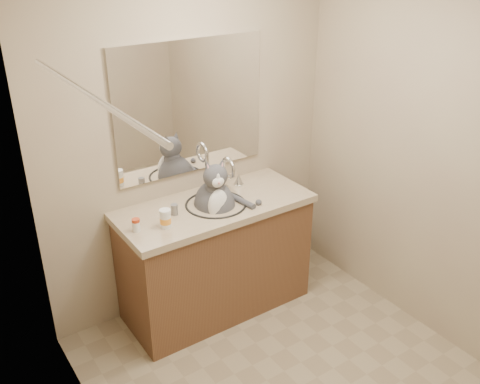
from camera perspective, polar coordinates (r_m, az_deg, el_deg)
name	(u,v)px	position (r m, az deg, el deg)	size (l,w,h in m)	color
room	(312,214)	(2.76, 7.66, -2.31)	(2.22, 2.52, 2.42)	gray
vanity	(216,254)	(3.81, -2.62, -6.67)	(1.34, 0.59, 1.12)	brown
mirror	(191,108)	(3.60, -5.25, 8.93)	(1.10, 0.02, 0.90)	white
shower_curtain	(114,302)	(2.47, -13.31, -11.33)	(0.02, 1.30, 1.93)	#BEB390
cat	(215,203)	(3.58, -2.66, -1.17)	(0.37, 0.39, 0.54)	#4E4E54
pill_bottle_redcap	(136,225)	(3.32, -11.02, -3.49)	(0.05, 0.05, 0.09)	white
pill_bottle_orange	(165,219)	(3.33, -7.96, -2.87)	(0.09, 0.09, 0.12)	white
grey_canister	(174,209)	(3.48, -7.01, -1.87)	(0.06, 0.06, 0.07)	slate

